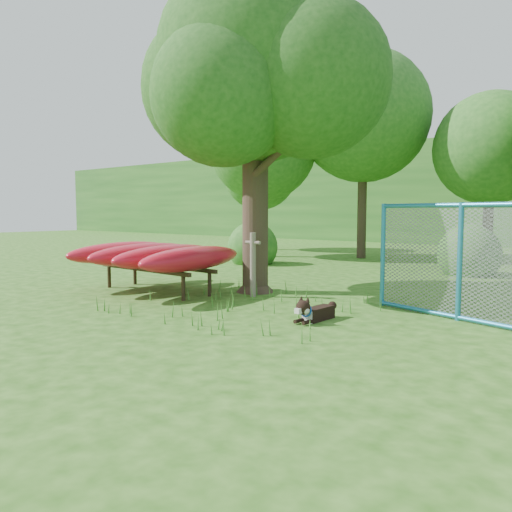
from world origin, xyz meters
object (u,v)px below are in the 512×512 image
Objects in this scene: oak_tree at (255,74)px; kayak_rack at (156,255)px; husky_dog at (313,312)px; fence_section at (460,262)px.

oak_tree is 4.69m from kayak_rack.
husky_dog is 0.32× the size of fence_section.
kayak_rack is 4.62m from husky_dog.
fence_section is at bearing 13.16° from kayak_rack.
oak_tree reaches higher than husky_dog.
kayak_rack is 3.35× the size of husky_dog.
fence_section reaches higher than husky_dog.
oak_tree reaches higher than kayak_rack.
fence_section is at bearing -3.30° from oak_tree.
oak_tree is 2.20× the size of fence_section.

